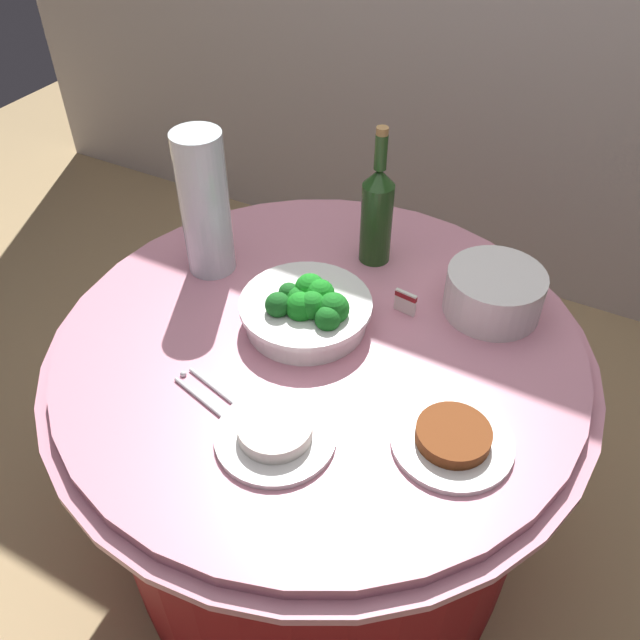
# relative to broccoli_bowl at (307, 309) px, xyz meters

# --- Properties ---
(ground_plane) EXTENTS (6.00, 6.00, 0.00)m
(ground_plane) POSITION_rel_broccoli_bowl_xyz_m (0.04, -0.02, -0.79)
(ground_plane) COLOR tan
(buffet_table) EXTENTS (1.16, 1.16, 0.74)m
(buffet_table) POSITION_rel_broccoli_bowl_xyz_m (0.04, -0.02, -0.41)
(buffet_table) COLOR maroon
(buffet_table) RESTS_ON ground_plane
(broccoli_bowl) EXTENTS (0.28, 0.28, 0.11)m
(broccoli_bowl) POSITION_rel_broccoli_bowl_xyz_m (0.00, 0.00, 0.00)
(broccoli_bowl) COLOR white
(broccoli_bowl) RESTS_ON buffet_table
(plate_stack) EXTENTS (0.21, 0.21, 0.10)m
(plate_stack) POSITION_rel_broccoli_bowl_xyz_m (0.33, 0.23, 0.00)
(plate_stack) COLOR white
(plate_stack) RESTS_ON buffet_table
(wine_bottle) EXTENTS (0.07, 0.07, 0.34)m
(wine_bottle) POSITION_rel_broccoli_bowl_xyz_m (0.02, 0.29, 0.08)
(wine_bottle) COLOR #234A1C
(wine_bottle) RESTS_ON buffet_table
(decorative_fruit_vase) EXTENTS (0.11, 0.11, 0.34)m
(decorative_fruit_vase) POSITION_rel_broccoli_bowl_xyz_m (-0.30, 0.08, 0.11)
(decorative_fruit_vase) COLOR silver
(decorative_fruit_vase) RESTS_ON buffet_table
(serving_tongs) EXTENTS (0.17, 0.08, 0.01)m
(serving_tongs) POSITION_rel_broccoli_bowl_xyz_m (-0.07, -0.26, -0.04)
(serving_tongs) COLOR silver
(serving_tongs) RESTS_ON buffet_table
(food_plate_rice) EXTENTS (0.22, 0.22, 0.04)m
(food_plate_rice) POSITION_rel_broccoli_bowl_xyz_m (0.10, -0.29, -0.03)
(food_plate_rice) COLOR white
(food_plate_rice) RESTS_ON buffet_table
(food_plate_stir_fry) EXTENTS (0.22, 0.22, 0.04)m
(food_plate_stir_fry) POSITION_rel_broccoli_bowl_xyz_m (0.38, -0.15, -0.03)
(food_plate_stir_fry) COLOR white
(food_plate_stir_fry) RESTS_ON buffet_table
(label_placard_front) EXTENTS (0.05, 0.01, 0.05)m
(label_placard_front) POSITION_rel_broccoli_bowl_xyz_m (0.17, 0.14, -0.02)
(label_placard_front) COLOR white
(label_placard_front) RESTS_ON buffet_table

